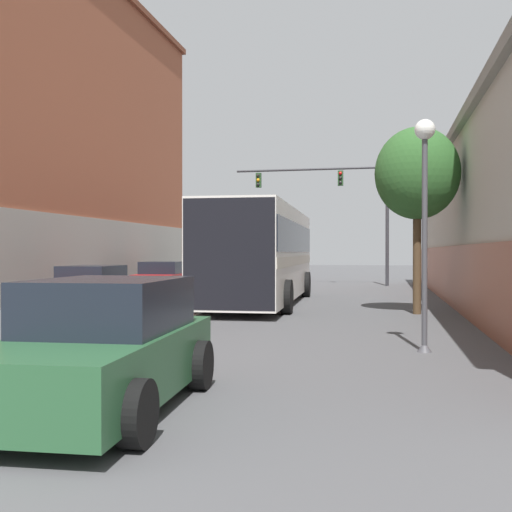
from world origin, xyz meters
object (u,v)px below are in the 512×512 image
bus (261,251)px  traffic_signal_gantry (341,196)px  hatchback_foreground (104,348)px  street_tree_near (417,174)px  parked_car_left_far (205,272)px  street_lamp (425,203)px  parked_car_left_mid (165,277)px  parked_car_left_near (95,287)px

bus → traffic_signal_gantry: bearing=-11.4°
hatchback_foreground → street_tree_near: bearing=-22.7°
street_tree_near → parked_car_left_far: bearing=128.9°
hatchback_foreground → street_tree_near: 12.71m
parked_car_left_far → street_tree_near: street_tree_near is taller
street_lamp → parked_car_left_far: bearing=117.2°
hatchback_foreground → street_lamp: 6.46m
bus → street_lamp: bearing=-154.7°
bus → street_lamp: street_lamp is taller
parked_car_left_mid → traffic_signal_gantry: bearing=-50.8°
hatchback_foreground → parked_car_left_mid: (-6.46, 19.04, -0.04)m
bus → street_tree_near: size_ratio=2.03×
parked_car_left_far → traffic_signal_gantry: bearing=-79.4°
parked_car_left_mid → street_lamp: 17.69m
parked_car_left_far → street_lamp: (10.00, -19.47, 1.96)m
parked_car_left_near → parked_car_left_far: bearing=-4.4°
parked_car_left_far → street_tree_near: bearing=-145.2°
traffic_signal_gantry → parked_car_left_near: bearing=-116.7°
bus → street_tree_near: street_tree_near is taller
hatchback_foreground → street_tree_near: size_ratio=0.72×
hatchback_foreground → street_lamp: street_lamp is taller
street_lamp → hatchback_foreground: bearing=-128.7°
hatchback_foreground → parked_car_left_near: hatchback_foreground is taller
parked_car_left_far → traffic_signal_gantry: (7.06, 1.85, 4.06)m
traffic_signal_gantry → parked_car_left_mid: bearing=-136.1°
hatchback_foreground → street_tree_near: street_tree_near is taller
parked_car_left_near → street_lamp: size_ratio=1.07×
parked_car_left_far → bus: bearing=-157.3°
street_lamp → bus: bearing=117.7°
parked_car_left_far → street_lamp: street_lamp is taller
traffic_signal_gantry → street_tree_near: bearing=-77.7°
hatchback_foreground → bus: bearing=0.9°
hatchback_foreground → parked_car_left_mid: bearing=15.5°
hatchback_foreground → parked_car_left_mid: size_ratio=0.87×
parked_car_left_near → parked_car_left_mid: bearing=-2.2°
parked_car_left_near → parked_car_left_mid: parked_car_left_mid is taller
parked_car_left_mid → parked_car_left_far: parked_car_left_far is taller
parked_car_left_far → parked_car_left_near: bearing=175.6°
traffic_signal_gantry → bus: bearing=-99.0°
hatchback_foreground → traffic_signal_gantry: bearing=-5.2°
parked_car_left_mid → parked_car_left_far: 5.24m
bus → parked_car_left_far: (-5.14, 10.21, -1.11)m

